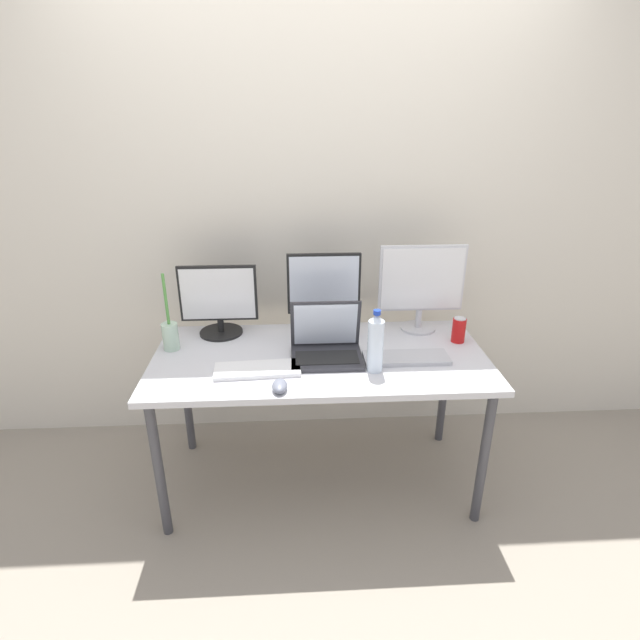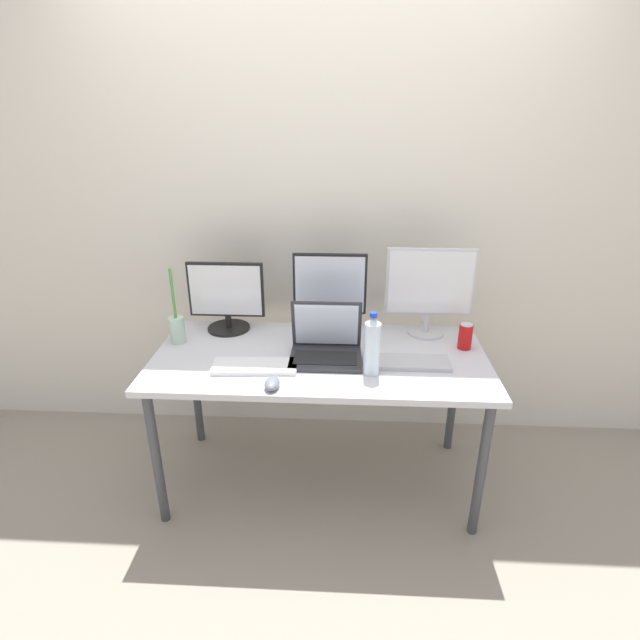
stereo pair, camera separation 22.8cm
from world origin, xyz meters
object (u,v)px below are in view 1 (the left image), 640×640
keyboard_aux (406,358)px  mouse_by_keyboard (280,386)px  keyboard_main (257,370)px  bamboo_vase (170,334)px  monitor_right (421,284)px  monitor_center (324,290)px  laptop_silver (326,345)px  water_bottle (376,343)px  soda_can_near_keyboard (459,330)px  work_desk (320,367)px  monitor_left (219,301)px

keyboard_aux → mouse_by_keyboard: bearing=-158.1°
keyboard_main → keyboard_aux: (0.68, 0.07, 0.00)m
keyboard_aux → mouse_by_keyboard: size_ratio=3.63×
keyboard_main → bamboo_vase: bamboo_vase is taller
monitor_right → monitor_center: bearing=180.0°
monitor_right → laptop_silver: 0.61m
mouse_by_keyboard → bamboo_vase: 0.67m
water_bottle → soda_can_near_keyboard: water_bottle is taller
laptop_silver → mouse_by_keyboard: 0.36m
mouse_by_keyboard → work_desk: bearing=59.5°
monitor_center → soda_can_near_keyboard: monitor_center is taller
work_desk → bamboo_vase: bamboo_vase is taller
work_desk → mouse_by_keyboard: bearing=-121.0°
work_desk → laptop_silver: laptop_silver is taller
water_bottle → keyboard_main: bearing=178.3°
monitor_left → laptop_silver: (0.52, -0.29, -0.12)m
mouse_by_keyboard → monitor_left: bearing=118.8°
keyboard_main → laptop_silver: bearing=19.4°
keyboard_main → work_desk: bearing=23.6°
keyboard_aux → monitor_left: bearing=158.7°
laptop_silver → keyboard_main: 0.34m
monitor_right → keyboard_main: (-0.82, -0.41, -0.24)m
monitor_right → keyboard_aux: 0.44m
laptop_silver → soda_can_near_keyboard: (0.67, 0.13, 0.00)m
keyboard_main → soda_can_near_keyboard: soda_can_near_keyboard is taller
keyboard_main → soda_can_near_keyboard: 1.01m
laptop_silver → water_bottle: 0.26m
laptop_silver → monitor_center: bearing=88.7°
keyboard_aux → work_desk: bearing=169.7°
monitor_center → water_bottle: bearing=-65.3°
keyboard_aux → water_bottle: bearing=-151.1°
keyboard_main → keyboard_aux: size_ratio=0.96×
soda_can_near_keyboard → mouse_by_keyboard: bearing=-154.6°
work_desk → bamboo_vase: 0.73m
mouse_by_keyboard → keyboard_main: bearing=122.6°
monitor_left → laptop_silver: 0.61m
bamboo_vase → water_bottle: bearing=-15.7°
monitor_center → laptop_silver: (-0.01, -0.28, -0.17)m
monitor_left → soda_can_near_keyboard: 1.21m
mouse_by_keyboard → water_bottle: water_bottle is taller
mouse_by_keyboard → laptop_silver: bearing=54.4°
monitor_left → monitor_right: bearing=-0.2°
monitor_left → soda_can_near_keyboard: size_ratio=3.08×
monitor_center → monitor_right: monitor_right is taller
monitor_center → water_bottle: size_ratio=1.45×
keyboard_aux → soda_can_near_keyboard: bearing=31.0°
work_desk → soda_can_near_keyboard: size_ratio=12.45×
bamboo_vase → soda_can_near_keyboard: bearing=0.2°
keyboard_main → mouse_by_keyboard: bearing=-61.1°
monitor_center → monitor_right: 0.50m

